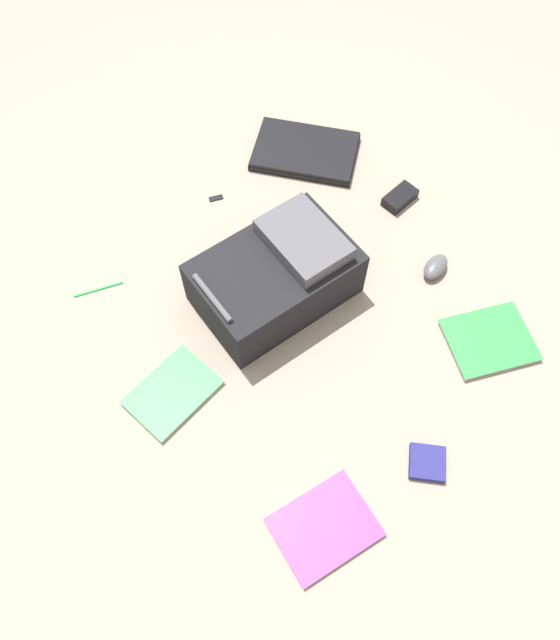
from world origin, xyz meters
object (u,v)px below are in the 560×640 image
(laptop, at_px, (305,151))
(power_brick, at_px, (400,198))
(book_blue, at_px, (173,392))
(earbud_pouch, at_px, (427,463))
(usb_stick, at_px, (216,198))
(book_manual, at_px, (489,340))
(computer_mouse, at_px, (436,267))
(pen_black, at_px, (98,289))
(backpack, at_px, (277,276))
(book_red, at_px, (324,527))

(laptop, relative_size, power_brick, 3.59)
(laptop, distance_m, book_blue, 0.94)
(earbud_pouch, bearing_deg, usb_stick, -1.24)
(usb_stick, bearing_deg, book_manual, -158.13)
(computer_mouse, relative_size, power_brick, 0.89)
(book_manual, bearing_deg, pen_black, 46.21)
(book_manual, height_order, earbud_pouch, earbud_pouch)
(pen_black, bearing_deg, earbud_pouch, -154.88)
(book_manual, relative_size, computer_mouse, 2.84)
(book_blue, height_order, power_brick, power_brick)
(backpack, bearing_deg, computer_mouse, -115.69)
(book_blue, relative_size, earbud_pouch, 2.91)
(laptop, height_order, power_brick, same)
(book_manual, xyz_separation_m, earbud_pouch, (-0.16, 0.37, 0.00))
(book_manual, height_order, power_brick, power_brick)
(book_manual, xyz_separation_m, usb_stick, (0.88, 0.35, -0.00))
(power_brick, xyz_separation_m, earbud_pouch, (-0.69, 0.50, -0.01))
(backpack, height_order, power_brick, backpack)
(laptop, bearing_deg, usb_stick, 88.05)
(backpack, xyz_separation_m, usb_stick, (0.40, -0.04, -0.09))
(backpack, distance_m, usb_stick, 0.42)
(laptop, bearing_deg, book_red, 146.05)
(book_manual, height_order, book_blue, book_manual)
(earbud_pouch, bearing_deg, pen_black, 25.12)
(book_blue, xyz_separation_m, earbud_pouch, (-0.54, -0.43, 0.00))
(book_manual, distance_m, computer_mouse, 0.27)
(backpack, relative_size, book_manual, 1.55)
(computer_mouse, xyz_separation_m, usb_stick, (0.61, 0.39, -0.02))
(book_manual, distance_m, book_red, 0.70)
(book_blue, bearing_deg, backpack, -76.49)
(book_blue, xyz_separation_m, usb_stick, (0.50, -0.45, -0.00))
(book_blue, height_order, computer_mouse, computer_mouse)
(laptop, xyz_separation_m, book_blue, (-0.49, 0.80, -0.01))
(backpack, relative_size, book_red, 1.78)
(book_manual, distance_m, earbud_pouch, 0.41)
(pen_black, height_order, usb_stick, pen_black)
(computer_mouse, distance_m, earbud_pouch, 0.59)
(book_manual, distance_m, book_blue, 0.89)
(book_red, relative_size, power_brick, 2.20)
(backpack, bearing_deg, book_blue, 103.51)
(backpack, height_order, usb_stick, backpack)
(backpack, bearing_deg, usb_stick, -6.03)
(backpack, bearing_deg, pen_black, 53.66)
(usb_stick, bearing_deg, pen_black, 101.15)
(backpack, relative_size, power_brick, 3.93)
(book_manual, relative_size, pen_black, 1.95)
(pen_black, bearing_deg, book_manual, -133.79)
(laptop, height_order, book_red, laptop)
(laptop, relative_size, earbud_pouch, 4.46)
(book_red, height_order, power_brick, power_brick)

